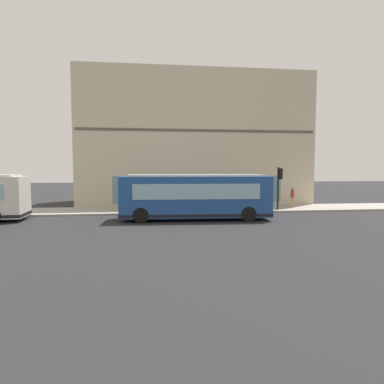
% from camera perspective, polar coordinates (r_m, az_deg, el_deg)
% --- Properties ---
extents(ground, '(120.00, 120.00, 0.00)m').
position_cam_1_polar(ground, '(22.77, 3.71, -4.70)').
color(ground, '#262628').
extents(sidewalk_curb, '(4.35, 40.00, 0.15)m').
position_cam_1_polar(sidewalk_curb, '(27.42, 1.87, -3.03)').
color(sidewalk_curb, '#9E9991').
rests_on(sidewalk_curb, ground).
extents(building_corner, '(8.83, 21.68, 12.40)m').
position_cam_1_polar(building_corner, '(33.81, 0.17, 8.72)').
color(building_corner, beige).
rests_on(building_corner, ground).
extents(city_bus_nearside, '(3.03, 10.15, 3.07)m').
position_cam_1_polar(city_bus_nearside, '(22.34, 0.55, -0.85)').
color(city_bus_nearside, '#1E478C').
rests_on(city_bus_nearside, ground).
extents(traffic_light_near_corner, '(0.32, 0.49, 3.44)m').
position_cam_1_polar(traffic_light_near_corner, '(27.38, 14.93, 2.02)').
color(traffic_light_near_corner, black).
rests_on(traffic_light_near_corner, sidewalk_curb).
extents(fire_hydrant, '(0.35, 0.35, 0.74)m').
position_cam_1_polar(fire_hydrant, '(27.87, 1.86, -2.00)').
color(fire_hydrant, yellow).
rests_on(fire_hydrant, sidewalk_curb).
extents(pedestrian_near_hydrant, '(0.32, 0.32, 1.69)m').
position_cam_1_polar(pedestrian_near_hydrant, '(26.51, -4.65, -1.02)').
color(pedestrian_near_hydrant, '#8C3F8C').
rests_on(pedestrian_near_hydrant, sidewalk_curb).
extents(pedestrian_walking_along_curb, '(0.32, 0.32, 1.70)m').
position_cam_1_polar(pedestrian_walking_along_curb, '(27.82, -3.73, -0.75)').
color(pedestrian_walking_along_curb, silver).
rests_on(pedestrian_walking_along_curb, sidewalk_curb).
extents(pedestrian_near_building_entrance, '(0.32, 0.32, 1.73)m').
position_cam_1_polar(pedestrian_near_building_entrance, '(27.97, -0.54, -0.67)').
color(pedestrian_near_building_entrance, '#8C3F8C').
rests_on(pedestrian_near_building_entrance, sidewalk_curb).
extents(pedestrian_by_light_pole, '(0.32, 0.32, 1.70)m').
position_cam_1_polar(pedestrian_by_light_pole, '(29.45, 16.98, -0.65)').
color(pedestrian_by_light_pole, gold).
rests_on(pedestrian_by_light_pole, sidewalk_curb).
extents(newspaper_vending_box, '(0.44, 0.43, 0.90)m').
position_cam_1_polar(newspaper_vending_box, '(26.54, 8.48, -2.16)').
color(newspaper_vending_box, '#BF3F19').
rests_on(newspaper_vending_box, sidewalk_curb).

